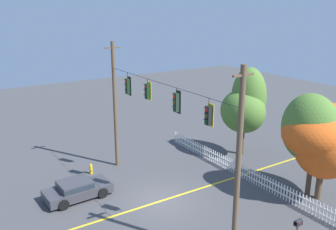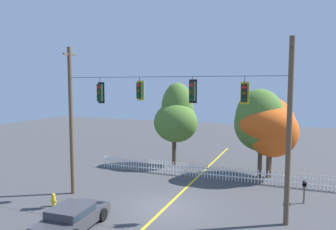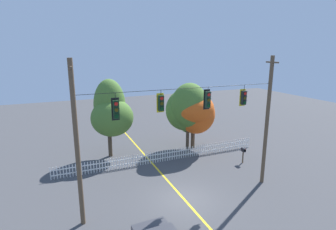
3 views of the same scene
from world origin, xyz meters
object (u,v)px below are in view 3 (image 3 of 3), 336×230
traffic_signal_southbound_primary (244,98)px  autumn_oak_far_east (192,110)px  traffic_signal_eastbound_side (116,109)px  autumn_maple_mid (188,109)px  autumn_maple_near_fence (111,112)px  roadside_mailbox (243,151)px  traffic_signal_northbound_secondary (161,103)px  traffic_signal_westbound_side (208,100)px

traffic_signal_southbound_primary → autumn_oak_far_east: size_ratio=0.24×
traffic_signal_eastbound_side → autumn_maple_mid: 12.07m
autumn_maple_mid → autumn_maple_near_fence: bearing=171.5°
autumn_maple_mid → roadside_mailbox: (2.92, -4.82, -2.90)m
autumn_maple_near_fence → autumn_oak_far_east: size_ratio=1.18×
traffic_signal_northbound_secondary → roadside_mailbox: traffic_signal_northbound_secondary is taller
autumn_maple_near_fence → autumn_maple_mid: size_ratio=1.07×
autumn_oak_far_east → roadside_mailbox: 6.09m
traffic_signal_westbound_side → autumn_maple_near_fence: (-4.22, 9.26, -2.39)m
traffic_signal_northbound_secondary → autumn_maple_near_fence: size_ratio=0.19×
traffic_signal_eastbound_side → autumn_maple_mid: traffic_signal_eastbound_side is taller
traffic_signal_westbound_side → autumn_maple_near_fence: size_ratio=0.20×
autumn_maple_near_fence → autumn_maple_mid: 7.13m
traffic_signal_eastbound_side → autumn_oak_far_east: size_ratio=0.26×
autumn_maple_mid → traffic_signal_northbound_secondary: bearing=-125.8°
autumn_oak_far_east → traffic_signal_westbound_side: bearing=-111.9°
autumn_maple_near_fence → autumn_oak_far_east: (7.51, -1.06, -0.22)m
traffic_signal_westbound_side → roadside_mailbox: 8.60m
traffic_signal_westbound_side → autumn_maple_near_fence: traffic_signal_westbound_side is taller
traffic_signal_westbound_side → autumn_maple_mid: 9.04m
autumn_oak_far_east → traffic_signal_southbound_primary: bearing=-94.1°
roadside_mailbox → traffic_signal_northbound_secondary: bearing=-159.0°
roadside_mailbox → traffic_signal_southbound_primary: bearing=-131.9°
traffic_signal_southbound_primary → autumn_oak_far_east: (0.58, 8.20, -2.54)m
traffic_signal_westbound_side → traffic_signal_southbound_primary: same height
traffic_signal_northbound_secondary → autumn_maple_mid: (5.92, 8.20, -2.54)m
traffic_signal_eastbound_side → autumn_maple_mid: (8.52, 8.20, -2.39)m
roadside_mailbox → autumn_oak_far_east: bearing=117.0°
autumn_oak_far_east → traffic_signal_eastbound_side: bearing=-137.6°
traffic_signal_northbound_secondary → autumn_oak_far_east: bearing=52.1°
traffic_signal_northbound_secondary → traffic_signal_westbound_side: (3.09, 0.00, -0.02)m
autumn_maple_near_fence → traffic_signal_westbound_side: bearing=-65.5°
autumn_maple_near_fence → autumn_maple_mid: autumn_maple_near_fence is taller
traffic_signal_westbound_side → autumn_oak_far_east: size_ratio=0.24×
autumn_maple_near_fence → traffic_signal_eastbound_side: bearing=-99.0°
traffic_signal_eastbound_side → roadside_mailbox: traffic_signal_eastbound_side is taller
autumn_oak_far_east → traffic_signal_northbound_secondary: bearing=-127.9°
autumn_maple_mid → autumn_oak_far_east: size_ratio=1.10×
traffic_signal_northbound_secondary → autumn_maple_mid: size_ratio=0.20×
traffic_signal_northbound_secondary → traffic_signal_southbound_primary: 5.80m
traffic_signal_northbound_secondary → autumn_oak_far_east: traffic_signal_northbound_secondary is taller
traffic_signal_northbound_secondary → traffic_signal_eastbound_side: bearing=180.0°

